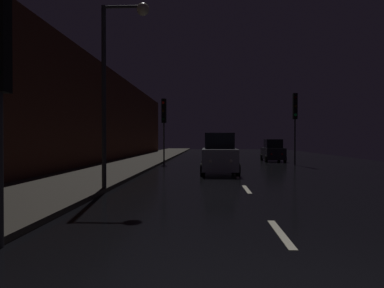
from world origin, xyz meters
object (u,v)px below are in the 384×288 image
traffic_light_far_right (295,112)px  car_approaching_headlights (219,155)px  streetlamp_overhead (117,66)px  car_parked_right_far (273,151)px  traffic_light_far_left (164,116)px

traffic_light_far_right → car_approaching_headlights: (-5.77, -6.74, -2.85)m
traffic_light_far_right → streetlamp_overhead: size_ratio=0.79×
traffic_light_far_right → streetlamp_overhead: streetlamp_overhead is taller
streetlamp_overhead → car_parked_right_far: size_ratio=1.77×
streetlamp_overhead → car_approaching_headlights: bearing=62.8°
streetlamp_overhead → traffic_light_far_left: bearing=91.1°
car_approaching_headlights → car_parked_right_far: bearing=156.3°
traffic_light_far_right → car_parked_right_far: (-0.80, 4.57, -3.00)m
traffic_light_far_left → streetlamp_overhead: (0.29, -15.46, 0.76)m
car_approaching_headlights → car_parked_right_far: 12.35m
traffic_light_far_right → car_approaching_headlights: 9.31m
traffic_light_far_right → car_parked_right_far: 5.53m
car_approaching_headlights → traffic_light_far_right: bearing=139.4°
traffic_light_far_left → car_approaching_headlights: traffic_light_far_left is taller
traffic_light_far_left → car_parked_right_far: size_ratio=1.35×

